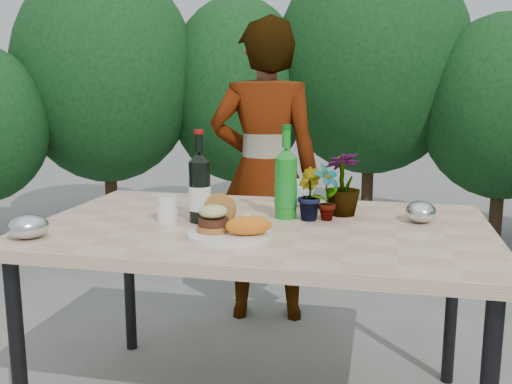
% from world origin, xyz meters
% --- Properties ---
extents(patio_table, '(1.60, 1.00, 0.75)m').
position_xyz_m(patio_table, '(0.00, 0.00, 0.69)').
color(patio_table, '#D9B190').
rests_on(patio_table, ground).
extents(shrub_hedge, '(6.86, 5.15, 2.35)m').
position_xyz_m(shrub_hedge, '(0.21, 1.92, 1.20)').
color(shrub_hedge, '#382316').
rests_on(shrub_hedge, ground).
extents(dinner_plate, '(0.28, 0.28, 0.01)m').
position_xyz_m(dinner_plate, '(-0.06, -0.20, 0.76)').
color(dinner_plate, white).
rests_on(dinner_plate, patio_table).
extents(burger_stack, '(0.11, 0.16, 0.11)m').
position_xyz_m(burger_stack, '(-0.12, -0.18, 0.81)').
color(burger_stack, '#B7722D').
rests_on(burger_stack, dinner_plate).
extents(sweet_potato, '(0.17, 0.12, 0.06)m').
position_xyz_m(sweet_potato, '(0.01, -0.22, 0.80)').
color(sweet_potato, orange).
rests_on(sweet_potato, dinner_plate).
extents(grilled_veg, '(0.08, 0.05, 0.03)m').
position_xyz_m(grilled_veg, '(-0.04, -0.10, 0.78)').
color(grilled_veg, olive).
rests_on(grilled_veg, dinner_plate).
extents(wine_bottle, '(0.08, 0.08, 0.33)m').
position_xyz_m(wine_bottle, '(-0.22, -0.02, 0.87)').
color(wine_bottle, black).
rests_on(wine_bottle, patio_table).
extents(sparkling_water, '(0.08, 0.08, 0.35)m').
position_xyz_m(sparkling_water, '(0.07, 0.11, 0.88)').
color(sparkling_water, '#188920').
rests_on(sparkling_water, patio_table).
extents(plastic_cup, '(0.07, 0.07, 0.09)m').
position_xyz_m(plastic_cup, '(-0.34, -0.04, 0.80)').
color(plastic_cup, white).
rests_on(plastic_cup, patio_table).
extents(seedling_left, '(0.13, 0.13, 0.21)m').
position_xyz_m(seedling_left, '(0.22, 0.10, 0.85)').
color(seedling_left, '#265F20').
rests_on(seedling_left, patio_table).
extents(seedling_mid, '(0.12, 0.13, 0.19)m').
position_xyz_m(seedling_mid, '(0.16, 0.10, 0.85)').
color(seedling_mid, '#27531C').
rests_on(seedling_mid, patio_table).
extents(seedling_right, '(0.19, 0.19, 0.24)m').
position_xyz_m(seedling_right, '(0.27, 0.21, 0.87)').
color(seedling_right, '#2B561D').
rests_on(seedling_right, patio_table).
extents(blue_bowl, '(0.17, 0.17, 0.10)m').
position_xyz_m(blue_bowl, '(0.08, 0.34, 0.80)').
color(blue_bowl, white).
rests_on(blue_bowl, patio_table).
extents(foil_packet_left, '(0.17, 0.17, 0.08)m').
position_xyz_m(foil_packet_left, '(-0.69, -0.36, 0.79)').
color(foil_packet_left, silver).
rests_on(foil_packet_left, patio_table).
extents(foil_packet_right, '(0.11, 0.13, 0.08)m').
position_xyz_m(foil_packet_right, '(0.56, 0.15, 0.79)').
color(foil_packet_right, silver).
rests_on(foil_packet_right, patio_table).
extents(person, '(0.64, 0.48, 1.58)m').
position_xyz_m(person, '(-0.18, 0.95, 0.79)').
color(person, '#A06750').
rests_on(person, ground).
extents(terracotta_pot, '(0.17, 0.17, 0.14)m').
position_xyz_m(terracotta_pot, '(-1.40, 1.92, 0.07)').
color(terracotta_pot, '#AE582C').
rests_on(terracotta_pot, ground).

